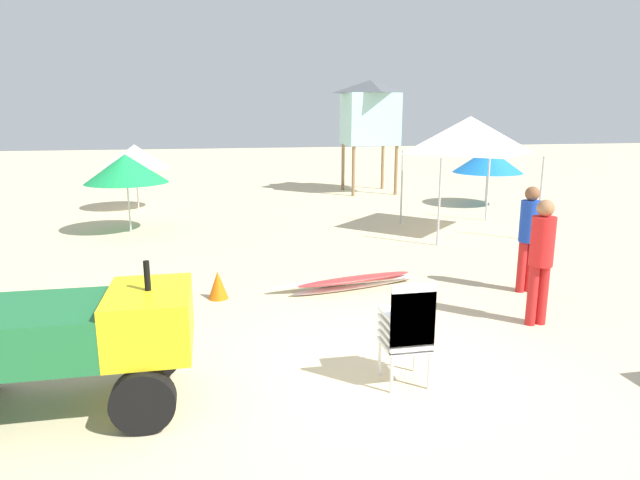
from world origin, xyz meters
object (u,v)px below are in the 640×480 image
beach_umbrella_mid (135,156)px  beach_umbrella_far (488,160)px  utility_cart (65,336)px  lifeguard_tower (370,112)px  traffic_cone_near (218,285)px  surfboard_pile (351,282)px  lifeguard_near_center (541,254)px  stacked_plastic_chairs (408,326)px  lifeguard_near_left (529,232)px  popup_canopy (470,135)px  beach_umbrella_left (126,169)px

beach_umbrella_mid → beach_umbrella_far: (10.73, -1.33, -0.19)m
utility_cart → beach_umbrella_mid: (-0.72, 11.94, 0.82)m
beach_umbrella_mid → lifeguard_tower: bearing=15.5°
beach_umbrella_far → traffic_cone_near: bearing=-138.7°
traffic_cone_near → utility_cart: bearing=-115.6°
surfboard_pile → lifeguard_near_center: 3.09m
stacked_plastic_chairs → lifeguard_near_center: lifeguard_near_center is taller
lifeguard_near_left → lifeguard_near_center: (-0.64, -1.34, 0.01)m
popup_canopy → traffic_cone_near: 7.54m
lifeguard_near_left → traffic_cone_near: lifeguard_near_left is taller
surfboard_pile → popup_canopy: popup_canopy is taller
beach_umbrella_left → traffic_cone_near: beach_umbrella_left is taller
surfboard_pile → lifeguard_near_left: bearing=-13.9°
lifeguard_near_center → traffic_cone_near: lifeguard_near_center is taller
stacked_plastic_chairs → beach_umbrella_far: 12.67m
lifeguard_near_left → beach_umbrella_left: (-7.01, 6.10, 0.56)m
beach_umbrella_far → traffic_cone_near: (-8.51, -7.49, -1.19)m
lifeguard_tower → beach_umbrella_mid: lifeguard_tower is taller
popup_canopy → lifeguard_tower: lifeguard_tower is taller
stacked_plastic_chairs → surfboard_pile: stacked_plastic_chairs is taller
utility_cart → beach_umbrella_far: bearing=46.7°
lifeguard_near_center → popup_canopy: size_ratio=0.63×
stacked_plastic_chairs → beach_umbrella_far: size_ratio=0.56×
popup_canopy → beach_umbrella_mid: size_ratio=1.41×
popup_canopy → traffic_cone_near: bearing=-147.2°
beach_umbrella_mid → beach_umbrella_far: beach_umbrella_mid is taller
lifeguard_tower → beach_umbrella_mid: 8.28m
lifeguard_near_left → lifeguard_near_center: size_ratio=0.99×
popup_canopy → beach_umbrella_far: bearing=55.8°
stacked_plastic_chairs → surfboard_pile: bearing=85.8°
beach_umbrella_far → utility_cart: bearing=-133.3°
stacked_plastic_chairs → surfboard_pile: (0.25, 3.39, -0.58)m
popup_canopy → beach_umbrella_mid: (-8.30, 4.90, -0.76)m
lifeguard_tower → beach_umbrella_mid: (-7.89, -2.19, -1.27)m
beach_umbrella_mid → traffic_cone_near: (2.22, -8.81, -1.37)m
surfboard_pile → beach_umbrella_far: beach_umbrella_far is taller
lifeguard_near_center → lifeguard_tower: (1.33, 12.98, 1.85)m
utility_cart → popup_canopy: popup_canopy is taller
beach_umbrella_left → traffic_cone_near: size_ratio=4.36×
traffic_cone_near → lifeguard_near_center: bearing=-24.5°
lifeguard_near_center → traffic_cone_near: size_ratio=3.89×
beach_umbrella_left → stacked_plastic_chairs: bearing=-65.7°
beach_umbrella_mid → lifeguard_near_center: bearing=-58.7°
surfboard_pile → lifeguard_near_left: (2.78, -0.69, 0.90)m
beach_umbrella_mid → traffic_cone_near: bearing=-75.9°
popup_canopy → lifeguard_near_center: bearing=-106.5°
beach_umbrella_left → traffic_cone_near: 5.99m
beach_umbrella_left → beach_umbrella_mid: (-0.19, 3.34, 0.03)m
lifeguard_near_left → beach_umbrella_left: bearing=138.9°
lifeguard_near_center → beach_umbrella_left: bearing=130.5°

